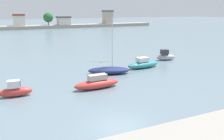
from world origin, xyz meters
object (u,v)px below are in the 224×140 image
Objects in this scene: moored_boat_5 at (166,56)px; moored_boat_2 at (97,83)px; moored_boat_1 at (15,91)px; moored_boat_3 at (109,70)px; moored_boat_4 at (143,64)px; mooring_buoy_1 at (102,61)px.

moored_boat_2 is at bearing -137.07° from moored_boat_5.
moored_boat_1 is 0.94× the size of moored_boat_5.
moored_boat_3 reaches higher than moored_boat_2.
moored_boat_5 reaches higher than moored_boat_4.
moored_boat_4 is 17.43× the size of mooring_buoy_1.
moored_boat_1 is at bearing -148.33° from moored_boat_5.
moored_boat_5 is 10.76m from mooring_buoy_1.
moored_boat_4 reaches higher than moored_boat_2.
moored_boat_5 is (12.15, 3.98, 0.18)m from moored_boat_3.
moored_boat_5 reaches higher than mooring_buoy_1.
moored_boat_1 is 0.60× the size of moored_boat_4.
moored_boat_1 is at bearing -143.46° from moored_boat_3.
moored_boat_3 is 23.63× the size of mooring_buoy_1.
moored_boat_4 is at bearing 19.33° from moored_boat_1.
moored_boat_3 is (3.64, 4.91, -0.10)m from moored_boat_2.
moored_boat_4 is at bearing -57.81° from mooring_buoy_1.
moored_boat_3 is 2.11× the size of moored_boat_5.
moored_boat_1 reaches higher than moored_boat_2.
moored_boat_2 is 6.12m from moored_boat_3.
moored_boat_4 reaches higher than mooring_buoy_1.
moored_boat_2 is (8.15, -1.06, -0.02)m from moored_boat_1.
moored_boat_4 is at bearing 26.87° from moored_boat_3.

